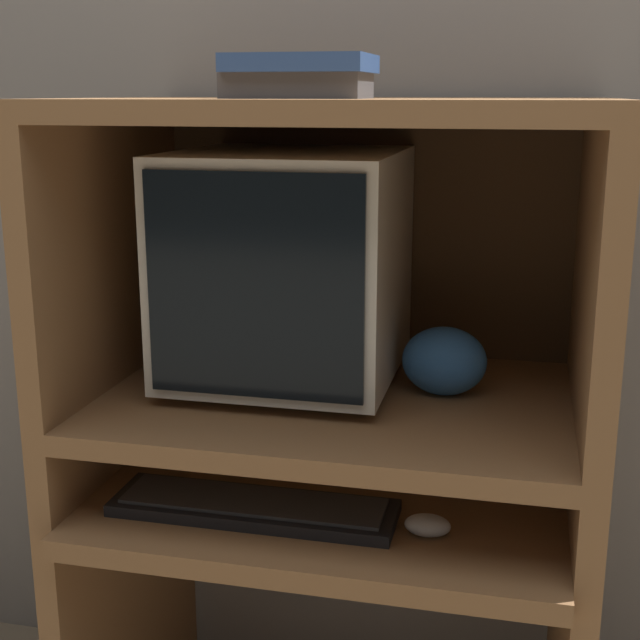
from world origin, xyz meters
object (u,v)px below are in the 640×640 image
Objects in this scene: mouse at (428,525)px; book_stack at (299,75)px; keyboard at (254,507)px; crt_monitor at (288,265)px; snack_bag at (444,361)px.

book_stack is at bearing 158.67° from mouse.
book_stack is at bearing 52.89° from keyboard.
crt_monitor is 0.52m from mouse.
mouse is (0.29, -0.01, 0.00)m from keyboard.
book_stack reaches higher than snack_bag.
crt_monitor is 0.43m from keyboard.
crt_monitor is at bearing 141.30° from mouse.
book_stack is at bearing -151.06° from snack_bag.
crt_monitor is 1.92× the size of book_stack.
crt_monitor is 0.89× the size of keyboard.
book_stack is (0.06, -0.14, 0.33)m from crt_monitor.
snack_bag is (0.29, 0.21, 0.21)m from keyboard.
crt_monitor is 0.36m from book_stack.
keyboard is 0.29m from mouse.
book_stack is (0.06, 0.08, 0.70)m from keyboard.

